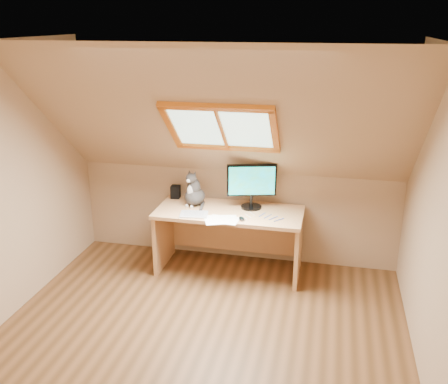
# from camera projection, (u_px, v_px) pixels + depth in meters

# --- Properties ---
(ground) EXTENTS (3.50, 3.50, 0.00)m
(ground) POSITION_uv_depth(u_px,v_px,m) (194.00, 349.00, 4.08)
(ground) COLOR brown
(ground) RESTS_ON ground
(room_shell) EXTENTS (3.52, 3.52, 2.41)m
(room_shell) POSITION_uv_depth(u_px,v_px,m) (186.00, 187.00, 3.52)
(room_shell) COLOR tan
(room_shell) RESTS_ON ground
(desk) EXTENTS (1.51, 0.66, 0.69)m
(desk) POSITION_uv_depth(u_px,v_px,m) (230.00, 227.00, 5.26)
(desk) COLOR tan
(desk) RESTS_ON ground
(monitor) EXTENTS (0.50, 0.22, 0.47)m
(monitor) POSITION_uv_depth(u_px,v_px,m) (252.00, 183.00, 5.11)
(monitor) COLOR black
(monitor) RESTS_ON desk
(cat) EXTENTS (0.29, 0.31, 0.39)m
(cat) POSITION_uv_depth(u_px,v_px,m) (194.00, 192.00, 5.24)
(cat) COLOR #3F3B38
(cat) RESTS_ON desk
(desk_speaker) EXTENTS (0.10, 0.10, 0.14)m
(desk_speaker) POSITION_uv_depth(u_px,v_px,m) (176.00, 192.00, 5.47)
(desk_speaker) COLOR black
(desk_speaker) RESTS_ON desk
(graphics_tablet) EXTENTS (0.30, 0.24, 0.01)m
(graphics_tablet) POSITION_uv_depth(u_px,v_px,m) (194.00, 214.00, 5.01)
(graphics_tablet) COLOR #B2B2B7
(graphics_tablet) RESTS_ON desk
(mouse) EXTENTS (0.08, 0.11, 0.03)m
(mouse) POSITION_uv_depth(u_px,v_px,m) (242.00, 219.00, 4.88)
(mouse) COLOR black
(mouse) RESTS_ON desk
(papers) EXTENTS (0.35, 0.30, 0.01)m
(papers) POSITION_uv_depth(u_px,v_px,m) (217.00, 219.00, 4.90)
(papers) COLOR white
(papers) RESTS_ON desk
(cables) EXTENTS (0.51, 0.26, 0.01)m
(cables) POSITION_uv_depth(u_px,v_px,m) (261.00, 217.00, 4.94)
(cables) COLOR silver
(cables) RESTS_ON desk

